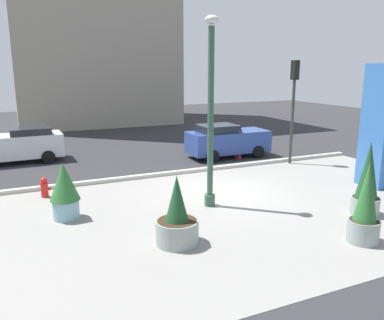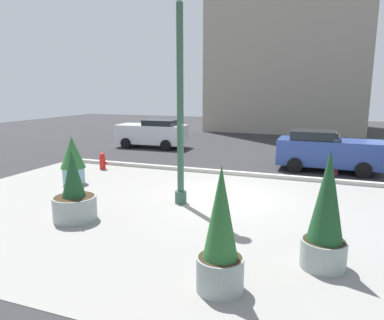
{
  "view_description": "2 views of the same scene",
  "coord_description": "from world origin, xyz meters",
  "px_view_note": "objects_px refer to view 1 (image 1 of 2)",
  "views": [
    {
      "loc": [
        -6.97,
        -12.59,
        4.63
      ],
      "look_at": [
        -1.24,
        0.11,
        1.35
      ],
      "focal_mm": 36.93,
      "sensor_mm": 36.0,
      "label": 1
    },
    {
      "loc": [
        2.85,
        -10.94,
        3.46
      ],
      "look_at": [
        -1.28,
        0.25,
        1.11
      ],
      "focal_mm": 33.15,
      "sensor_mm": 36.0,
      "label": 2
    }
  ],
  "objects_px": {
    "lamp_post": "(211,118)",
    "potted_plant_near_right": "(65,190)",
    "potted_plant_mid_plaza": "(177,220)",
    "potted_plant_by_pillar": "(367,183)",
    "potted_plant_near_left": "(365,208)",
    "car_curb_west": "(227,140)",
    "art_pillar_blue": "(383,126)",
    "pedestrian_on_sidewalk": "(239,140)",
    "car_intersection": "(19,145)",
    "traffic_light_far_side": "(294,95)",
    "fire_hydrant": "(44,188)"
  },
  "relations": [
    {
      "from": "traffic_light_far_side",
      "to": "pedestrian_on_sidewalk",
      "type": "distance_m",
      "value": 3.54
    },
    {
      "from": "lamp_post",
      "to": "potted_plant_mid_plaza",
      "type": "relative_size",
      "value": 3.25
    },
    {
      "from": "lamp_post",
      "to": "potted_plant_mid_plaza",
      "type": "height_order",
      "value": "lamp_post"
    },
    {
      "from": "potted_plant_near_right",
      "to": "fire_hydrant",
      "type": "relative_size",
      "value": 2.4
    },
    {
      "from": "pedestrian_on_sidewalk",
      "to": "car_curb_west",
      "type": "bearing_deg",
      "value": 116.21
    },
    {
      "from": "fire_hydrant",
      "to": "car_intersection",
      "type": "distance_m",
      "value": 6.38
    },
    {
      "from": "potted_plant_mid_plaza",
      "to": "pedestrian_on_sidewalk",
      "type": "xyz_separation_m",
      "value": [
        6.73,
        8.11,
        0.31
      ]
    },
    {
      "from": "traffic_light_far_side",
      "to": "car_curb_west",
      "type": "height_order",
      "value": "traffic_light_far_side"
    },
    {
      "from": "fire_hydrant",
      "to": "car_intersection",
      "type": "relative_size",
      "value": 0.18
    },
    {
      "from": "lamp_post",
      "to": "pedestrian_on_sidewalk",
      "type": "height_order",
      "value": "lamp_post"
    },
    {
      "from": "art_pillar_blue",
      "to": "traffic_light_far_side",
      "type": "height_order",
      "value": "traffic_light_far_side"
    },
    {
      "from": "potted_plant_near_right",
      "to": "potted_plant_near_left",
      "type": "bearing_deg",
      "value": -35.46
    },
    {
      "from": "traffic_light_far_side",
      "to": "potted_plant_near_left",
      "type": "bearing_deg",
      "value": -115.62
    },
    {
      "from": "potted_plant_near_left",
      "to": "potted_plant_mid_plaza",
      "type": "relative_size",
      "value": 1.19
    },
    {
      "from": "lamp_post",
      "to": "potted_plant_near_left",
      "type": "xyz_separation_m",
      "value": [
        2.48,
        -4.3,
        -2.06
      ]
    },
    {
      "from": "traffic_light_far_side",
      "to": "car_intersection",
      "type": "height_order",
      "value": "traffic_light_far_side"
    },
    {
      "from": "potted_plant_mid_plaza",
      "to": "pedestrian_on_sidewalk",
      "type": "bearing_deg",
      "value": 50.31
    },
    {
      "from": "lamp_post",
      "to": "potted_plant_near_left",
      "type": "height_order",
      "value": "lamp_post"
    },
    {
      "from": "potted_plant_near_right",
      "to": "car_intersection",
      "type": "relative_size",
      "value": 0.42
    },
    {
      "from": "fire_hydrant",
      "to": "art_pillar_blue",
      "type": "bearing_deg",
      "value": -17.54
    },
    {
      "from": "potted_plant_near_right",
      "to": "car_curb_west",
      "type": "relative_size",
      "value": 0.42
    },
    {
      "from": "car_curb_west",
      "to": "car_intersection",
      "type": "bearing_deg",
      "value": 162.41
    },
    {
      "from": "lamp_post",
      "to": "potted_plant_near_right",
      "type": "relative_size",
      "value": 3.45
    },
    {
      "from": "lamp_post",
      "to": "car_intersection",
      "type": "bearing_deg",
      "value": 120.9
    },
    {
      "from": "potted_plant_near_right",
      "to": "art_pillar_blue",
      "type": "bearing_deg",
      "value": -6.6
    },
    {
      "from": "car_intersection",
      "to": "traffic_light_far_side",
      "type": "bearing_deg",
      "value": -25.36
    },
    {
      "from": "potted_plant_near_left",
      "to": "car_curb_west",
      "type": "xyz_separation_m",
      "value": [
        1.78,
        10.74,
        -0.08
      ]
    },
    {
      "from": "potted_plant_by_pillar",
      "to": "potted_plant_mid_plaza",
      "type": "xyz_separation_m",
      "value": [
        -6.32,
        0.48,
        -0.39
      ]
    },
    {
      "from": "potted_plant_near_left",
      "to": "traffic_light_far_side",
      "type": "relative_size",
      "value": 0.46
    },
    {
      "from": "pedestrian_on_sidewalk",
      "to": "lamp_post",
      "type": "bearing_deg",
      "value": -128.34
    },
    {
      "from": "art_pillar_blue",
      "to": "potted_plant_mid_plaza",
      "type": "bearing_deg",
      "value": -169.67
    },
    {
      "from": "car_intersection",
      "to": "potted_plant_near_right",
      "type": "bearing_deg",
      "value": -82.78
    },
    {
      "from": "lamp_post",
      "to": "art_pillar_blue",
      "type": "relative_size",
      "value": 1.3
    },
    {
      "from": "car_curb_west",
      "to": "art_pillar_blue",
      "type": "bearing_deg",
      "value": -67.07
    },
    {
      "from": "lamp_post",
      "to": "potted_plant_by_pillar",
      "type": "bearing_deg",
      "value": -33.9
    },
    {
      "from": "potted_plant_near_right",
      "to": "potted_plant_by_pillar",
      "type": "height_order",
      "value": "potted_plant_by_pillar"
    },
    {
      "from": "traffic_light_far_side",
      "to": "car_curb_west",
      "type": "xyz_separation_m",
      "value": [
        -2.13,
        2.58,
        -2.45
      ]
    },
    {
      "from": "art_pillar_blue",
      "to": "pedestrian_on_sidewalk",
      "type": "distance_m",
      "value": 7.07
    },
    {
      "from": "potted_plant_by_pillar",
      "to": "fire_hydrant",
      "type": "distance_m",
      "value": 11.09
    },
    {
      "from": "potted_plant_near_right",
      "to": "car_intersection",
      "type": "xyz_separation_m",
      "value": [
        -1.12,
        8.85,
        -0.06
      ]
    },
    {
      "from": "potted_plant_near_right",
      "to": "potted_plant_mid_plaza",
      "type": "height_order",
      "value": "potted_plant_mid_plaza"
    },
    {
      "from": "lamp_post",
      "to": "potted_plant_by_pillar",
      "type": "height_order",
      "value": "lamp_post"
    },
    {
      "from": "car_intersection",
      "to": "car_curb_west",
      "type": "bearing_deg",
      "value": -17.59
    },
    {
      "from": "potted_plant_near_left",
      "to": "car_curb_west",
      "type": "bearing_deg",
      "value": 80.57
    },
    {
      "from": "potted_plant_mid_plaza",
      "to": "car_curb_west",
      "type": "bearing_deg",
      "value": 53.81
    },
    {
      "from": "car_curb_west",
      "to": "potted_plant_near_left",
      "type": "bearing_deg",
      "value": -99.43
    },
    {
      "from": "potted_plant_mid_plaza",
      "to": "car_intersection",
      "type": "relative_size",
      "value": 0.45
    },
    {
      "from": "potted_plant_by_pillar",
      "to": "potted_plant_near_left",
      "type": "bearing_deg",
      "value": -138.56
    },
    {
      "from": "lamp_post",
      "to": "pedestrian_on_sidewalk",
      "type": "distance_m",
      "value": 7.66
    },
    {
      "from": "lamp_post",
      "to": "potted_plant_near_right",
      "type": "distance_m",
      "value": 5.14
    }
  ]
}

